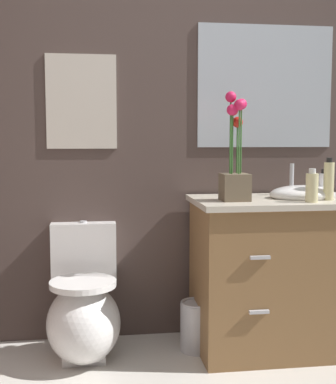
% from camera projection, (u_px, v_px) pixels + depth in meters
% --- Properties ---
extents(wall_back, '(4.34, 0.05, 2.50)m').
position_uv_depth(wall_back, '(237.00, 121.00, 3.05)').
color(wall_back, '#4C3D38').
rests_on(wall_back, ground_plane).
extents(toilet, '(0.38, 0.59, 0.69)m').
position_uv_depth(toilet, '(84.00, 312.00, 2.73)').
color(toilet, white).
rests_on(toilet, ground_plane).
extents(vanity_cabinet, '(0.94, 0.56, 1.01)m').
position_uv_depth(vanity_cabinet, '(280.00, 272.00, 2.83)').
color(vanity_cabinet, brown).
rests_on(vanity_cabinet, ground_plane).
extents(flower_vase, '(0.14, 0.14, 0.56)m').
position_uv_depth(flower_vase, '(235.00, 165.00, 2.68)').
color(flower_vase, brown).
rests_on(flower_vase, vanity_cabinet).
extents(soap_bottle, '(0.06, 0.06, 0.17)m').
position_uv_depth(soap_bottle, '(312.00, 187.00, 2.62)').
color(soap_bottle, beige).
rests_on(soap_bottle, vanity_cabinet).
extents(lotion_bottle, '(0.05, 0.05, 0.22)m').
position_uv_depth(lotion_bottle, '(329.00, 180.00, 2.71)').
color(lotion_bottle, beige).
rests_on(lotion_bottle, vanity_cabinet).
extents(hand_wash_bottle, '(0.06, 0.06, 0.15)m').
position_uv_depth(hand_wash_bottle, '(324.00, 184.00, 2.88)').
color(hand_wash_bottle, white).
rests_on(hand_wash_bottle, vanity_cabinet).
extents(trash_bin, '(0.18, 0.18, 0.27)m').
position_uv_depth(trash_bin, '(197.00, 326.00, 2.83)').
color(trash_bin, '#B7B7BC').
rests_on(trash_bin, ground_plane).
extents(wall_poster, '(0.39, 0.01, 0.52)m').
position_uv_depth(wall_poster, '(81.00, 102.00, 2.88)').
color(wall_poster, beige).
extents(wall_mirror, '(0.80, 0.01, 0.70)m').
position_uv_depth(wall_mirror, '(265.00, 87.00, 3.02)').
color(wall_mirror, '#B2BCC6').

